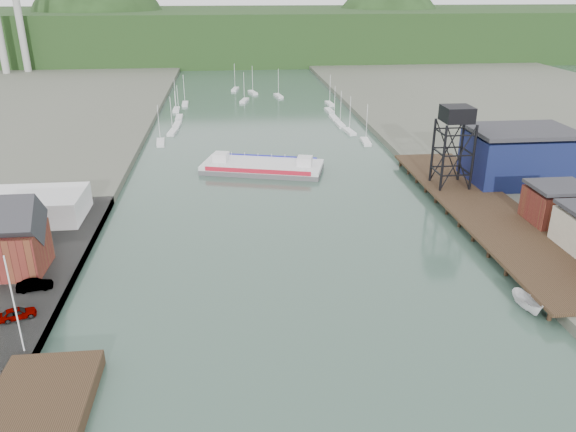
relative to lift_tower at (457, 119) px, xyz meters
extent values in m
plane|color=#324E42|center=(-35.00, -58.00, -15.65)|extent=(600.00, 600.00, 0.00)
cube|color=black|center=(-64.00, -58.00, -14.75)|extent=(10.00, 18.00, 1.80)
cube|color=black|center=(2.00, -13.00, -13.75)|extent=(14.00, 70.00, 0.50)
cylinder|color=black|center=(-4.00, -13.00, -14.85)|extent=(0.60, 0.60, 2.20)
cylinder|color=black|center=(8.00, -13.00, -14.85)|extent=(0.60, 0.60, 2.20)
cube|color=maroon|center=(-77.00, -28.00, -10.80)|extent=(12.00, 8.00, 6.50)
cube|color=silver|center=(-79.00, -8.00, -11.80)|extent=(18.00, 12.00, 4.50)
cylinder|color=silver|center=(-68.00, -48.00, -8.05)|extent=(0.16, 0.16, 12.00)
cylinder|color=black|center=(-3.00, -3.00, -7.00)|extent=(0.50, 0.50, 13.00)
cylinder|color=black|center=(3.00, -3.00, -7.00)|extent=(0.50, 0.50, 13.00)
cylinder|color=black|center=(-3.00, 3.00, -7.00)|extent=(0.50, 0.50, 13.00)
cylinder|color=black|center=(3.00, 3.00, -7.00)|extent=(0.50, 0.50, 13.00)
cube|color=black|center=(0.00, 0.00, 1.00)|extent=(5.50, 5.50, 3.00)
cube|color=#0D1D3C|center=(15.00, 2.00, -9.05)|extent=(20.00, 14.00, 10.00)
cube|color=#2D2D33|center=(15.00, 2.00, -3.15)|extent=(20.50, 14.50, 0.80)
cube|color=maroon|center=(11.00, -20.00, -11.05)|extent=(9.00, 8.00, 6.00)
cube|color=silver|center=(-62.54, 45.89, -15.30)|extent=(2.67, 7.65, 0.90)
cube|color=silver|center=(-60.28, 57.30, -15.30)|extent=(2.81, 7.67, 0.90)
cube|color=silver|center=(-59.71, 66.17, -15.30)|extent=(2.35, 7.59, 0.90)
cube|color=silver|center=(-59.81, 76.09, -15.30)|extent=(2.01, 7.50, 0.90)
cube|color=silver|center=(-61.64, 88.33, -15.30)|extent=(2.00, 7.50, 0.90)
cube|color=silver|center=(-59.32, 98.17, -15.30)|extent=(2.16, 7.54, 0.90)
cube|color=silver|center=(-7.44, 41.03, -15.30)|extent=(2.53, 7.62, 0.90)
cube|color=silver|center=(-9.54, 52.51, -15.30)|extent=(2.76, 7.67, 0.90)
cube|color=silver|center=(-10.54, 61.29, -15.30)|extent=(2.22, 7.56, 0.90)
cube|color=silver|center=(-10.73, 70.28, -15.30)|extent=(2.18, 7.54, 0.90)
cube|color=silver|center=(-10.33, 81.38, -15.30)|extent=(2.46, 7.61, 0.90)
cube|color=silver|center=(-8.22, 92.99, -15.30)|extent=(2.48, 7.61, 0.90)
cube|color=silver|center=(-38.16, 102.00, -15.30)|extent=(3.78, 7.76, 0.90)
cube|color=silver|center=(-24.96, 110.00, -15.30)|extent=(3.31, 7.74, 0.90)
cube|color=silver|center=(-34.34, 118.00, -15.30)|extent=(3.76, 7.76, 0.90)
cube|color=silver|center=(-41.11, 126.00, -15.30)|extent=(3.40, 7.74, 0.90)
cylinder|color=#A2A39D|center=(-137.00, 177.00, 14.35)|extent=(3.20, 3.20, 60.00)
cube|color=black|center=(-35.00, 242.00, -3.65)|extent=(500.00, 120.00, 28.00)
sphere|color=black|center=(-115.00, 242.00, -7.65)|extent=(80.00, 80.00, 80.00)
sphere|color=black|center=(55.00, 252.00, -9.65)|extent=(70.00, 70.00, 70.00)
cube|color=#515053|center=(-36.74, 19.50, -15.11)|extent=(29.03, 17.73, 1.08)
cube|color=silver|center=(-36.74, 19.50, -14.13)|extent=(29.03, 17.73, 0.87)
cube|color=red|center=(-38.21, 14.22, -13.91)|extent=(23.03, 6.56, 0.98)
cube|color=#151895|center=(-35.27, 24.77, -13.91)|extent=(23.03, 6.56, 0.98)
cube|color=silver|center=(-46.15, 22.12, -12.83)|extent=(4.01, 4.01, 2.17)
cube|color=silver|center=(-27.34, 16.88, -12.83)|extent=(4.01, 4.01, 2.17)
imported|color=silver|center=(-5.80, -43.47, -14.55)|extent=(2.87, 5.94, 2.20)
imported|color=#999999|center=(-70.90, -41.02, -13.30)|extent=(4.72, 3.24, 1.49)
imported|color=#999999|center=(-70.93, -34.00, -13.29)|extent=(4.81, 2.48, 1.51)
camera|label=1|loc=(-43.82, -103.55, 24.41)|focal=35.00mm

